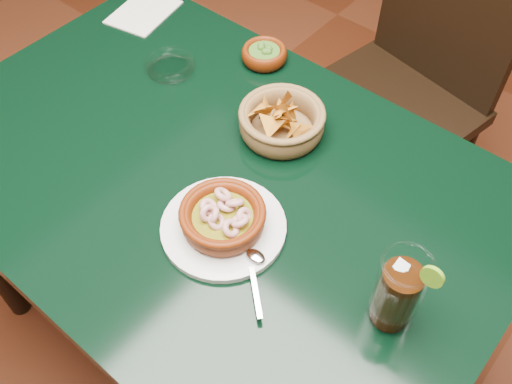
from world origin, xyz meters
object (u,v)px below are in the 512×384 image
Objects in this scene: dining_table at (211,200)px; cola_drink at (398,292)px; shrimp_plate at (223,220)px; chip_basket at (282,121)px; dining_chair at (403,85)px.

dining_table is 0.48m from cola_drink.
shrimp_plate is at bearing -172.24° from cola_drink.
cola_drink is (0.39, -0.22, 0.05)m from chip_basket.
chip_basket is at bearing 74.55° from dining_table.
dining_chair reaches higher than dining_table.
dining_table is 0.72m from dining_chair.
chip_basket is 0.45m from cola_drink.
dining_chair reaches higher than shrimp_plate.
chip_basket is (-0.07, 0.26, 0.00)m from shrimp_plate.
dining_table is at bearing -95.75° from dining_chair.
dining_chair is at bearing 93.46° from shrimp_plate.
shrimp_plate is (0.12, -0.09, 0.13)m from dining_table.
chip_basket reaches higher than shrimp_plate.
dining_table is at bearing -105.45° from chip_basket.
dining_chair is 0.89m from cola_drink.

